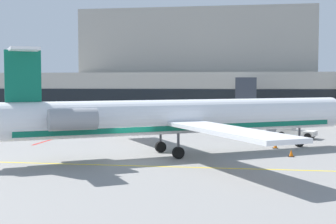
# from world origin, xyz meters

# --- Properties ---
(ground) EXTENTS (120.00, 120.00, 0.11)m
(ground) POSITION_xyz_m (-0.00, -0.00, -0.05)
(ground) COLOR gray
(terminal_building) EXTENTS (79.36, 11.95, 18.36)m
(terminal_building) POSITION_xyz_m (3.50, 46.29, 6.84)
(terminal_building) COLOR #ADA89E
(terminal_building) RESTS_ON ground
(jet_bridge_west) EXTENTS (2.40, 19.13, 6.34)m
(jet_bridge_west) POSITION_xyz_m (8.31, 29.71, 4.96)
(jet_bridge_west) COLOR silver
(jet_bridge_west) RESTS_ON ground
(regional_jet) EXTENTS (30.91, 25.18, 8.03)m
(regional_jet) POSITION_xyz_m (2.95, 3.49, 2.98)
(regional_jet) COLOR white
(regional_jet) RESTS_ON ground
(baggage_tug) EXTENTS (2.60, 4.33, 1.92)m
(baggage_tug) POSITION_xyz_m (-3.21, 27.87, 0.89)
(baggage_tug) COLOR #E5B20C
(baggage_tug) RESTS_ON ground
(pushback_tractor) EXTENTS (4.19, 3.20, 2.04)m
(pushback_tractor) POSITION_xyz_m (13.06, 16.37, 0.94)
(pushback_tractor) COLOR silver
(pushback_tractor) RESTS_ON ground
(belt_loader) EXTENTS (4.08, 2.92, 2.11)m
(belt_loader) POSITION_xyz_m (-9.54, 24.60, 0.96)
(belt_loader) COLOR #1E4CB2
(belt_loader) RESTS_ON ground
(fuel_tank) EXTENTS (6.27, 2.17, 2.16)m
(fuel_tank) POSITION_xyz_m (11.42, 33.71, 1.23)
(fuel_tank) COLOR white
(fuel_tank) RESTS_ON ground
(safety_cone_alpha) EXTENTS (0.47, 0.47, 0.55)m
(safety_cone_alpha) POSITION_xyz_m (10.70, 8.33, 0.25)
(safety_cone_alpha) COLOR orange
(safety_cone_alpha) RESTS_ON ground
(safety_cone_bravo) EXTENTS (0.47, 0.47, 0.55)m
(safety_cone_bravo) POSITION_xyz_m (11.55, 3.76, 0.25)
(safety_cone_bravo) COLOR orange
(safety_cone_bravo) RESTS_ON ground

